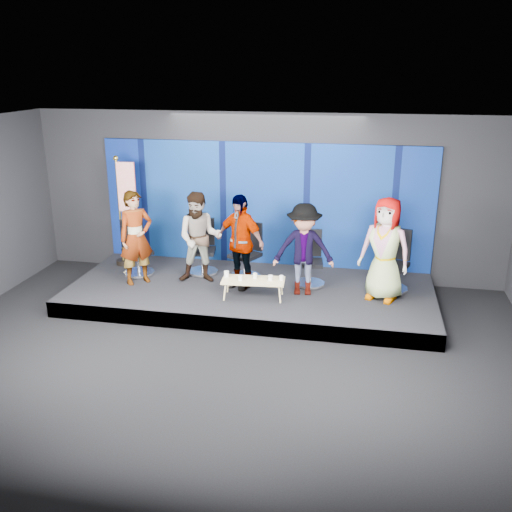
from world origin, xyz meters
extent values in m
plane|color=black|center=(0.00, 0.00, 0.00)|extent=(10.00, 10.00, 0.00)
cube|color=black|center=(0.00, 4.00, 1.75)|extent=(10.00, 0.02, 3.50)
cube|color=black|center=(0.00, -4.00, 1.75)|extent=(10.00, 0.02, 3.50)
cube|color=black|center=(0.00, 0.00, 3.50)|extent=(10.00, 8.00, 0.02)
cube|color=black|center=(0.00, 2.50, 0.15)|extent=(7.00, 3.00, 0.30)
cube|color=#07165B|center=(0.00, 3.95, 1.60)|extent=(7.00, 0.08, 2.60)
cylinder|color=silver|center=(-2.39, 2.71, 0.33)|extent=(0.91, 0.91, 0.06)
cylinder|color=silver|center=(-2.39, 2.71, 0.58)|extent=(0.07, 0.07, 0.43)
cube|color=black|center=(-2.39, 2.71, 0.79)|extent=(0.73, 0.73, 0.07)
cube|color=black|center=(-2.57, 2.89, 1.14)|extent=(0.38, 0.36, 0.59)
imported|color=black|center=(-2.22, 2.29, 1.22)|extent=(0.79, 0.78, 1.84)
cylinder|color=silver|center=(-1.12, 3.03, 0.33)|extent=(0.73, 0.73, 0.06)
cylinder|color=silver|center=(-1.12, 3.03, 0.57)|extent=(0.07, 0.07, 0.42)
cube|color=black|center=(-1.12, 3.03, 0.78)|extent=(0.58, 0.58, 0.07)
cube|color=black|center=(-1.16, 3.28, 1.13)|extent=(0.46, 0.13, 0.58)
imported|color=black|center=(-1.03, 2.59, 1.20)|extent=(0.98, 0.82, 1.81)
cylinder|color=silver|center=(-0.20, 2.91, 0.33)|extent=(0.84, 0.84, 0.06)
cylinder|color=silver|center=(-0.20, 2.91, 0.58)|extent=(0.07, 0.07, 0.42)
cube|color=black|center=(-0.20, 2.91, 0.79)|extent=(0.68, 0.68, 0.07)
cube|color=black|center=(-0.10, 3.14, 1.14)|extent=(0.45, 0.24, 0.58)
imported|color=black|center=(-0.20, 2.46, 1.22)|extent=(1.16, 0.85, 1.83)
cylinder|color=silver|center=(1.12, 2.79, 0.33)|extent=(0.67, 0.67, 0.06)
cylinder|color=silver|center=(1.12, 2.79, 0.56)|extent=(0.07, 0.07, 0.40)
cube|color=black|center=(1.12, 2.79, 0.76)|extent=(0.54, 0.54, 0.07)
cube|color=black|center=(1.09, 3.03, 1.10)|extent=(0.45, 0.10, 0.55)
imported|color=black|center=(1.03, 2.35, 1.17)|extent=(1.19, 0.78, 1.74)
cylinder|color=silver|center=(2.67, 2.81, 0.33)|extent=(0.86, 0.86, 0.07)
cylinder|color=silver|center=(2.67, 2.81, 0.59)|extent=(0.08, 0.08, 0.44)
cube|color=black|center=(2.67, 2.81, 0.81)|extent=(0.69, 0.69, 0.08)
cube|color=black|center=(2.76, 3.06, 1.17)|extent=(0.47, 0.23, 0.61)
imported|color=black|center=(2.50, 2.39, 1.25)|extent=(1.09, 0.90, 1.90)
cube|color=tan|center=(0.16, 1.96, 0.64)|extent=(1.19, 0.58, 0.04)
cylinder|color=tan|center=(-0.33, 1.73, 0.46)|extent=(0.03, 0.03, 0.32)
cylinder|color=tan|center=(-0.36, 2.11, 0.46)|extent=(0.03, 0.03, 0.32)
cylinder|color=tan|center=(0.68, 1.81, 0.46)|extent=(0.03, 0.03, 0.32)
cylinder|color=tan|center=(0.65, 2.19, 0.46)|extent=(0.03, 0.03, 0.32)
cylinder|color=silver|center=(-0.36, 2.01, 0.71)|extent=(0.09, 0.09, 0.11)
cylinder|color=silver|center=(-0.07, 1.88, 0.70)|extent=(0.08, 0.08, 0.09)
cylinder|color=silver|center=(0.17, 2.05, 0.70)|extent=(0.08, 0.08, 0.09)
cylinder|color=silver|center=(0.47, 1.99, 0.70)|extent=(0.08, 0.08, 0.10)
cylinder|color=silver|center=(0.67, 2.04, 0.70)|extent=(0.07, 0.07, 0.09)
cylinder|color=black|center=(-2.97, 3.24, 0.35)|extent=(0.31, 0.31, 0.10)
cylinder|color=gold|center=(-2.97, 3.24, 1.47)|extent=(0.04, 0.04, 2.15)
sphere|color=gold|center=(-2.97, 3.24, 2.59)|extent=(0.11, 0.11, 0.11)
cube|color=red|center=(-2.77, 3.24, 2.01)|extent=(0.37, 0.09, 1.02)
camera|label=1|loc=(2.11, -7.63, 4.40)|focal=40.00mm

